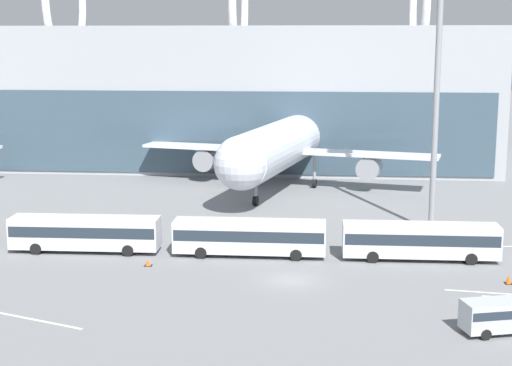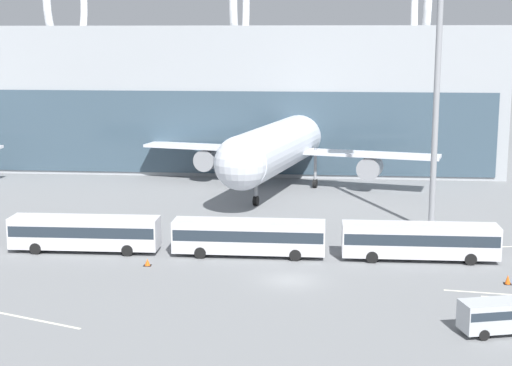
{
  "view_description": "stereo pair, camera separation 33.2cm",
  "coord_description": "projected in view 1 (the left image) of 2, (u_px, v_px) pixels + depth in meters",
  "views": [
    {
      "loc": [
        2.3,
        -58.07,
        18.57
      ],
      "look_at": [
        -4.45,
        19.2,
        4.0
      ],
      "focal_mm": 55.0,
      "sensor_mm": 36.0,
      "label": 1
    },
    {
      "loc": [
        2.63,
        -58.04,
        18.57
      ],
      "look_at": [
        -4.45,
        19.2,
        4.0
      ],
      "focal_mm": 55.0,
      "sensor_mm": 36.0,
      "label": 2
    }
  ],
  "objects": [
    {
      "name": "ground_plane",
      "position": [
        292.0,
        280.0,
        60.48
      ],
      "size": [
        440.0,
        440.0,
        0.0
      ],
      "primitive_type": "plane",
      "color": "slate"
    },
    {
      "name": "airliner_at_gate_far",
      "position": [
        283.0,
        144.0,
        96.44
      ],
      "size": [
        37.54,
        36.69,
        14.59
      ],
      "rotation": [
        0.0,
        0.0,
        -1.8
      ],
      "color": "silver",
      "rests_on": "ground_plane"
    },
    {
      "name": "shuttle_bus_1",
      "position": [
        85.0,
        231.0,
        68.29
      ],
      "size": [
        13.04,
        2.93,
        3.08
      ],
      "rotation": [
        0.0,
        0.0,
        0.02
      ],
      "color": "silver",
      "rests_on": "ground_plane"
    },
    {
      "name": "shuttle_bus_2",
      "position": [
        250.0,
        235.0,
        66.97
      ],
      "size": [
        13.0,
        2.77,
        3.08
      ],
      "rotation": [
        0.0,
        0.0,
        -0.0
      ],
      "color": "silver",
      "rests_on": "ground_plane"
    },
    {
      "name": "shuttle_bus_3",
      "position": [
        420.0,
        239.0,
        65.77
      ],
      "size": [
        13.03,
        2.88,
        3.08
      ],
      "rotation": [
        0.0,
        0.0,
        0.01
      ],
      "color": "silver",
      "rests_on": "ground_plane"
    },
    {
      "name": "service_van_foreground",
      "position": [
        500.0,
        314.0,
        49.52
      ],
      "size": [
        5.2,
        3.18,
        2.16
      ],
      "rotation": [
        0.0,
        0.0,
        3.41
      ],
      "color": "#B2B7BC",
      "rests_on": "ground_plane"
    },
    {
      "name": "floodlight_mast",
      "position": [
        440.0,
        16.0,
        72.1
      ],
      "size": [
        2.87,
        2.87,
        30.09
      ],
      "color": "gray",
      "rests_on": "ground_plane"
    },
    {
      "name": "lane_stripe_1",
      "position": [
        504.0,
        246.0,
        70.23
      ],
      "size": [
        8.72,
        2.37,
        0.01
      ],
      "primitive_type": "cube",
      "rotation": [
        0.0,
        0.0,
        0.24
      ],
      "color": "silver",
      "rests_on": "ground_plane"
    },
    {
      "name": "lane_stripe_3",
      "position": [
        21.0,
        317.0,
        52.59
      ],
      "size": [
        9.59,
        3.82,
        0.01
      ],
      "primitive_type": "cube",
      "rotation": [
        0.0,
        0.0,
        -0.36
      ],
      "color": "silver",
      "rests_on": "ground_plane"
    },
    {
      "name": "traffic_cone_0",
      "position": [
        509.0,
        279.0,
        59.61
      ],
      "size": [
        0.58,
        0.58,
        0.74
      ],
      "color": "black",
      "rests_on": "ground_plane"
    },
    {
      "name": "traffic_cone_2",
      "position": [
        148.0,
        262.0,
        64.29
      ],
      "size": [
        0.63,
        0.63,
        0.58
      ],
      "color": "black",
      "rests_on": "ground_plane"
    }
  ]
}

